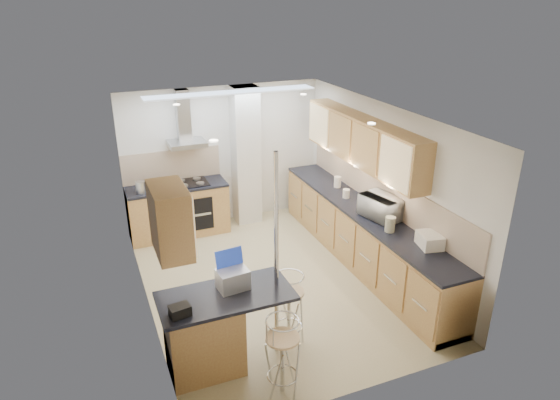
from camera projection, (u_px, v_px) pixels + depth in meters
name	position (u px, v px, depth m)	size (l,w,h in m)	color
ground	(273.00, 281.00, 7.43)	(4.80, 4.80, 0.00)	tan
room_shell	(284.00, 173.00, 7.26)	(3.64, 4.84, 2.51)	white
right_counter	(362.00, 236.00, 7.77)	(0.63, 4.40, 0.92)	#A97143
back_counter	(178.00, 210.00, 8.70)	(1.70, 0.63, 0.92)	#A97143
peninsula	(227.00, 330.00, 5.61)	(1.47, 0.72, 0.94)	#A97143
microwave	(382.00, 207.00, 7.25)	(0.60, 0.41, 0.33)	silver
laptop	(233.00, 279.00, 5.51)	(0.33, 0.25, 0.23)	#A2A5AA
bag	(180.00, 311.00, 5.07)	(0.21, 0.15, 0.11)	black
bar_stool_near	(282.00, 356.00, 5.22)	(0.38, 0.38, 0.93)	tan
bar_stool_end	(289.00, 309.00, 5.99)	(0.38, 0.38, 0.93)	tan
jar_a	(337.00, 182.00, 8.42)	(0.12, 0.12, 0.19)	white
jar_b	(346.00, 194.00, 7.99)	(0.11, 0.11, 0.14)	white
jar_c	(390.00, 224.00, 6.86)	(0.14, 0.14, 0.21)	#B1AF8E
jar_d	(386.00, 211.00, 7.37)	(0.10, 0.10, 0.12)	silver
bread_bin	(430.00, 240.00, 6.46)	(0.27, 0.34, 0.18)	white
kettle	(141.00, 187.00, 8.15)	(0.16, 0.16, 0.21)	#AEB0B3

